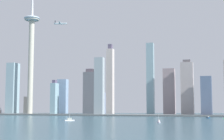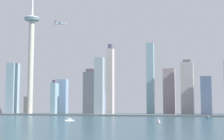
% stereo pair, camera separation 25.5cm
% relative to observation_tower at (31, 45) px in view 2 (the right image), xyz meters
% --- Properties ---
extents(waterfront_pier, '(710.85, 57.15, 3.11)m').
position_rel_observation_tower_xyz_m(waterfront_pier, '(210.58, -0.40, -159.03)').
color(waterfront_pier, slate).
rests_on(waterfront_pier, ground).
extents(observation_tower, '(37.04, 37.04, 344.47)m').
position_rel_observation_tower_xyz_m(observation_tower, '(0.00, 0.00, 0.00)').
color(observation_tower, beige).
rests_on(observation_tower, ground).
extents(skyscraper_0, '(22.44, 27.06, 81.09)m').
position_rel_observation_tower_xyz_m(skyscraper_0, '(389.41, 28.93, -120.05)').
color(skyscraper_0, '#8DA2C5').
rests_on(skyscraper_0, ground).
extents(skyscraper_1, '(12.68, 19.09, 78.99)m').
position_rel_observation_tower_xyz_m(skyscraper_1, '(57.77, 7.39, -123.29)').
color(skyscraper_1, '#89B0BC').
rests_on(skyscraper_1, ground).
extents(skyscraper_2, '(18.28, 15.90, 44.96)m').
position_rel_observation_tower_xyz_m(skyscraper_2, '(-67.60, 108.59, -138.11)').
color(skyscraper_2, gray).
rests_on(skyscraper_2, ground).
extents(skyscraper_3, '(26.28, 23.13, 105.57)m').
position_rel_observation_tower_xyz_m(skyscraper_3, '(306.68, 87.96, -107.81)').
color(skyscraper_3, gray).
rests_on(skyscraper_3, ground).
extents(skyscraper_4, '(19.38, 14.06, 124.61)m').
position_rel_observation_tower_xyz_m(skyscraper_4, '(169.11, -5.45, -98.29)').
color(skyscraper_4, '#A0AFB5').
rests_on(skyscraper_4, ground).
extents(skyscraper_5, '(16.87, 16.53, 169.33)m').
position_rel_observation_tower_xyz_m(skyscraper_5, '(261.52, 98.19, -75.93)').
color(skyscraper_5, '#86A9B4').
rests_on(skyscraper_5, ground).
extents(skyscraper_7, '(14.86, 16.70, 162.89)m').
position_rel_observation_tower_xyz_m(skyscraper_7, '(176.72, 50.96, -82.65)').
color(skyscraper_7, beige).
rests_on(skyscraper_7, ground).
extents(skyscraper_8, '(23.16, 14.86, 82.88)m').
position_rel_observation_tower_xyz_m(skyscraper_8, '(62.85, 39.96, -119.15)').
color(skyscraper_8, '#89A7CA').
rests_on(skyscraper_8, ground).
extents(skyscraper_10, '(27.41, 16.65, 107.45)m').
position_rel_observation_tower_xyz_m(skyscraper_10, '(125.04, 54.05, -109.28)').
color(skyscraper_10, slate).
rests_on(skyscraper_10, ground).
extents(skyscraper_11, '(21.09, 27.26, 122.29)m').
position_rel_observation_tower_xyz_m(skyscraper_11, '(-55.12, 13.78, -99.45)').
color(skyscraper_11, '#95B5BF').
rests_on(skyscraper_11, ground).
extents(skyscraper_12, '(12.01, 15.24, 74.48)m').
position_rel_observation_tower_xyz_m(skyscraper_12, '(149.14, 76.21, -134.62)').
color(skyscraper_12, '#8594B3').
rests_on(skyscraper_12, ground).
extents(skyscraper_13, '(26.66, 22.95, 120.92)m').
position_rel_observation_tower_xyz_m(skyscraper_13, '(349.08, 59.76, -101.99)').
color(skyscraper_13, '#B3A7A5').
rests_on(skyscraper_13, ground).
extents(boat_1, '(13.39, 11.90, 9.32)m').
position_rel_observation_tower_xyz_m(boat_1, '(210.44, -256.96, -159.10)').
color(boat_1, white).
rests_on(boat_1, ground).
extents(boat_3, '(4.84, 6.56, 10.42)m').
position_rel_observation_tower_xyz_m(boat_3, '(337.89, -275.57, -159.22)').
color(boat_3, white).
rests_on(boat_3, ground).
extents(boat_5, '(5.84, 8.15, 3.33)m').
position_rel_observation_tower_xyz_m(boat_5, '(393.57, -96.23, -159.36)').
color(boat_5, navy).
rests_on(boat_5, ground).
extents(channel_buoy_0, '(1.47, 1.47, 1.64)m').
position_rel_observation_tower_xyz_m(channel_buoy_0, '(417.59, -122.05, -159.77)').
color(channel_buoy_0, green).
rests_on(channel_buoy_0, ground).
extents(airplane, '(26.12, 26.75, 7.92)m').
position_rel_observation_tower_xyz_m(airplane, '(105.14, -67.41, 29.18)').
color(airplane, '#AEC7D1').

